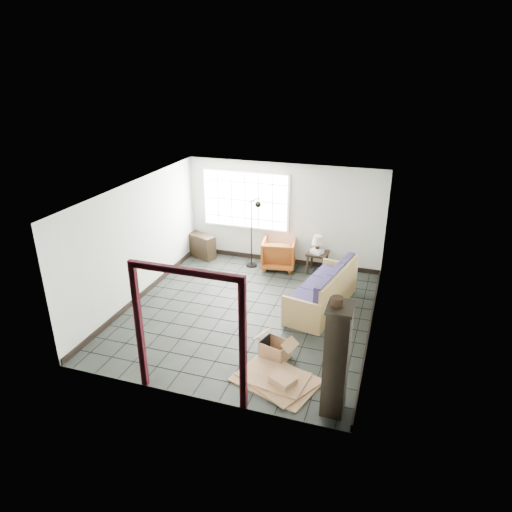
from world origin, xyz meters
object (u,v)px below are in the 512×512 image
(futon_sofa, at_px, (325,293))
(side_table, at_px, (318,256))
(tall_shelf, at_px, (336,359))
(armchair, at_px, (279,252))

(futon_sofa, relative_size, side_table, 4.25)
(tall_shelf, bearing_deg, armchair, 114.69)
(futon_sofa, distance_m, side_table, 1.79)
(armchair, distance_m, tall_shelf, 5.23)
(armchair, height_order, side_table, armchair)
(futon_sofa, xyz_separation_m, tall_shelf, (0.68, -3.02, 0.56))
(futon_sofa, bearing_deg, tall_shelf, -65.63)
(armchair, xyz_separation_m, tall_shelf, (2.16, -4.74, 0.49))
(futon_sofa, xyz_separation_m, armchair, (-1.48, 1.72, 0.07))
(futon_sofa, height_order, side_table, futon_sofa)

